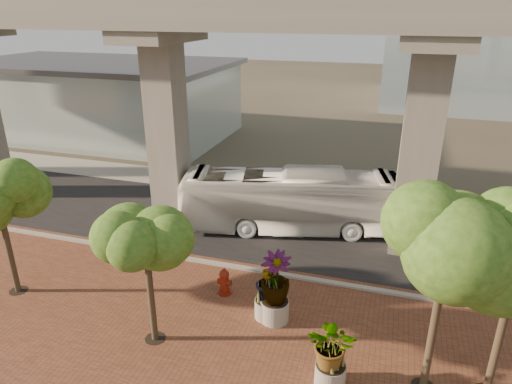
% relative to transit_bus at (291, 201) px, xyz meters
% --- Properties ---
extents(ground, '(160.00, 160.00, 0.00)m').
position_rel_transit_bus_xyz_m(ground, '(-0.36, -2.44, -1.54)').
color(ground, '#3E392D').
rests_on(ground, ground).
extents(brick_plaza, '(70.00, 13.00, 0.06)m').
position_rel_transit_bus_xyz_m(brick_plaza, '(-0.36, -10.44, -1.51)').
color(brick_plaza, brown).
rests_on(brick_plaza, ground).
extents(asphalt_road, '(90.00, 8.00, 0.04)m').
position_rel_transit_bus_xyz_m(asphalt_road, '(-0.36, -0.44, -1.52)').
color(asphalt_road, black).
rests_on(asphalt_road, ground).
extents(curb_strip, '(70.00, 0.25, 0.16)m').
position_rel_transit_bus_xyz_m(curb_strip, '(-0.36, -4.44, -1.46)').
color(curb_strip, '#9E9B93').
rests_on(curb_strip, ground).
extents(far_sidewalk, '(90.00, 3.00, 0.06)m').
position_rel_transit_bus_xyz_m(far_sidewalk, '(-0.36, 5.06, -1.51)').
color(far_sidewalk, '#9E9B93').
rests_on(far_sidewalk, ground).
extents(transit_viaduct, '(72.00, 5.60, 12.40)m').
position_rel_transit_bus_xyz_m(transit_viaduct, '(-0.36, -0.44, 5.74)').
color(transit_viaduct, gray).
rests_on(transit_viaduct, ground).
extents(station_pavilion, '(23.00, 13.00, 6.30)m').
position_rel_transit_bus_xyz_m(station_pavilion, '(-20.36, 13.56, 1.68)').
color(station_pavilion, '#A8BEC0').
rests_on(station_pavilion, ground).
extents(transit_bus, '(11.37, 5.10, 3.08)m').
position_rel_transit_bus_xyz_m(transit_bus, '(0.00, 0.00, 0.00)').
color(transit_bus, white).
rests_on(transit_bus, ground).
extents(fire_hydrant, '(0.56, 0.50, 1.12)m').
position_rel_transit_bus_xyz_m(fire_hydrant, '(-1.16, -6.36, -0.94)').
color(fire_hydrant, maroon).
rests_on(fire_hydrant, ground).
extents(planter_front, '(2.04, 2.04, 2.24)m').
position_rel_transit_bus_xyz_m(planter_front, '(3.50, -9.79, -0.12)').
color(planter_front, '#A09891').
rests_on(planter_front, ground).
extents(planter_right, '(2.51, 2.51, 2.68)m').
position_rel_transit_bus_xyz_m(planter_right, '(1.14, -7.33, 0.14)').
color(planter_right, gray).
rests_on(planter_right, ground).
extents(planter_left, '(2.05, 2.05, 2.25)m').
position_rel_transit_bus_xyz_m(planter_left, '(0.84, -7.26, -0.12)').
color(planter_left, '#A09990').
rests_on(planter_left, ground).
extents(street_tree_near_west, '(3.35, 3.35, 5.60)m').
position_rel_transit_bus_xyz_m(street_tree_near_west, '(-2.47, -9.53, 2.57)').
color(street_tree_near_west, '#4D402C').
rests_on(street_tree_near_west, ground).
extents(street_tree_near_east, '(4.22, 4.22, 6.98)m').
position_rel_transit_bus_xyz_m(street_tree_near_east, '(6.16, -9.07, 3.55)').
color(street_tree_near_east, '#4D402C').
rests_on(street_tree_near_east, ground).
extents(streetlamp_west, '(0.40, 1.18, 8.14)m').
position_rel_transit_bus_xyz_m(streetlamp_west, '(-9.05, 3.67, 3.21)').
color(streetlamp_west, '#2F2F34').
rests_on(streetlamp_west, ground).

